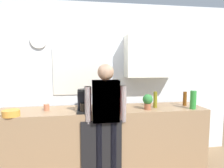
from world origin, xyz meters
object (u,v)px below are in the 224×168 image
(bottle_dark_sauce, at_px, (82,101))
(person_at_sink, at_px, (106,112))
(cup_terracotta_mug, at_px, (47,107))
(person_guest, at_px, (106,112))
(bottle_olive_oil, at_px, (155,100))
(dish_soap, at_px, (102,105))
(coffee_maker, at_px, (84,102))
(mixing_bowl, at_px, (11,113))
(bottle_clear_soda, at_px, (193,100))
(cup_blue_mug, at_px, (98,104))
(potted_plant, at_px, (148,101))
(cup_white_mug, at_px, (115,105))
(bottle_amber_beer, at_px, (185,99))

(bottle_dark_sauce, height_order, person_at_sink, person_at_sink)
(cup_terracotta_mug, xyz_separation_m, person_guest, (0.83, -0.32, -0.02))
(bottle_olive_oil, distance_m, dish_soap, 0.84)
(coffee_maker, relative_size, mixing_bowl, 1.50)
(bottle_clear_soda, distance_m, person_at_sink, 1.34)
(cup_blue_mug, bearing_deg, mixing_bowl, -162.62)
(bottle_dark_sauce, xyz_separation_m, cup_blue_mug, (0.25, -0.08, -0.04))
(mixing_bowl, relative_size, potted_plant, 0.96)
(cup_white_mug, bearing_deg, mixing_bowl, -170.22)
(potted_plant, distance_m, person_guest, 0.67)
(bottle_olive_oil, distance_m, person_guest, 0.85)
(person_at_sink, distance_m, person_guest, 0.00)
(person_guest, bearing_deg, cup_terracotta_mug, -43.89)
(person_at_sink, bearing_deg, cup_white_mug, 70.42)
(cup_terracotta_mug, bearing_deg, person_at_sink, -21.10)
(dish_soap, bearing_deg, potted_plant, -7.43)
(coffee_maker, xyz_separation_m, cup_blue_mug, (0.22, 0.30, -0.10))
(bottle_dark_sauce, bearing_deg, bottle_amber_beer, -6.62)
(bottle_amber_beer, height_order, person_guest, person_guest)
(bottle_olive_oil, bearing_deg, bottle_clear_soda, -19.10)
(bottle_clear_soda, height_order, potted_plant, bottle_clear_soda)
(cup_white_mug, relative_size, person_guest, 0.06)
(cup_blue_mug, distance_m, dish_soap, 0.20)
(bottle_dark_sauce, bearing_deg, person_at_sink, -57.74)
(cup_white_mug, bearing_deg, bottle_clear_soda, -11.68)
(bottle_olive_oil, relative_size, cup_white_mug, 2.63)
(potted_plant, bearing_deg, bottle_dark_sauce, 159.60)
(coffee_maker, xyz_separation_m, bottle_amber_beer, (1.63, 0.18, -0.03))
(dish_soap, bearing_deg, bottle_dark_sauce, 137.03)
(dish_soap, bearing_deg, mixing_bowl, -171.86)
(bottle_olive_oil, height_order, person_at_sink, person_at_sink)
(bottle_olive_oil, xyz_separation_m, bottle_dark_sauce, (-1.13, 0.25, -0.03))
(bottle_dark_sauce, distance_m, dish_soap, 0.40)
(bottle_dark_sauce, bearing_deg, coffee_maker, -85.25)
(bottle_olive_oil, bearing_deg, mixing_bowl, -174.67)
(person_guest, bearing_deg, bottle_dark_sauce, -80.53)
(cup_blue_mug, height_order, person_at_sink, person_at_sink)
(bottle_amber_beer, relative_size, potted_plant, 1.00)
(bottle_clear_soda, distance_m, mixing_bowl, 2.57)
(cup_blue_mug, height_order, person_guest, person_guest)
(bottle_dark_sauce, relative_size, person_guest, 0.11)
(bottle_clear_soda, bearing_deg, potted_plant, 173.72)
(bottle_amber_beer, bearing_deg, cup_blue_mug, 175.49)
(coffee_maker, height_order, cup_blue_mug, coffee_maker)
(cup_terracotta_mug, distance_m, person_guest, 0.90)
(coffee_maker, relative_size, person_guest, 0.21)
(bottle_amber_beer, height_order, bottle_clear_soda, bottle_clear_soda)
(cup_blue_mug, relative_size, person_at_sink, 0.06)
(bottle_amber_beer, xyz_separation_m, bottle_olive_oil, (-0.53, -0.06, 0.01))
(coffee_maker, xyz_separation_m, cup_terracotta_mug, (-0.54, 0.19, -0.10))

